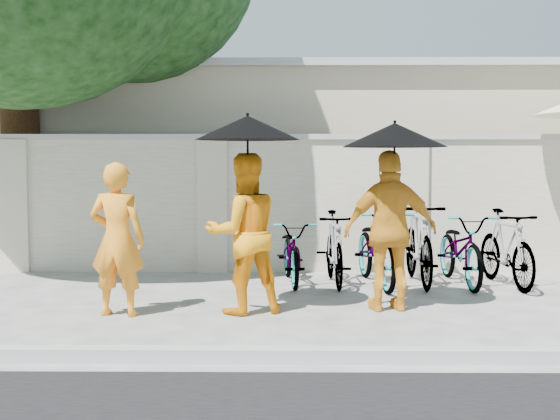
{
  "coord_description": "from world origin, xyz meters",
  "views": [
    {
      "loc": [
        0.14,
        -7.45,
        1.68
      ],
      "look_at": [
        0.04,
        0.81,
        1.1
      ],
      "focal_mm": 45.0,
      "sensor_mm": 36.0,
      "label": 1
    }
  ],
  "objects": [
    {
      "name": "ground",
      "position": [
        0.0,
        0.0,
        0.0
      ],
      "size": [
        80.0,
        80.0,
        0.0
      ],
      "primitive_type": "plane",
      "color": "#B5B2AB"
    },
    {
      "name": "kerb",
      "position": [
        0.0,
        -1.7,
        0.06
      ],
      "size": [
        40.0,
        0.16,
        0.12
      ],
      "primitive_type": "cube",
      "color": "#A4A4A4",
      "rests_on": "ground"
    },
    {
      "name": "compound_wall",
      "position": [
        1.0,
        3.2,
        1.0
      ],
      "size": [
        20.0,
        0.3,
        2.0
      ],
      "primitive_type": "cube",
      "color": "beige",
      "rests_on": "ground"
    },
    {
      "name": "building_behind",
      "position": [
        2.0,
        7.0,
        1.6
      ],
      "size": [
        14.0,
        6.0,
        3.2
      ],
      "primitive_type": "cube",
      "color": "tan",
      "rests_on": "ground"
    },
    {
      "name": "monk_left",
      "position": [
        -1.71,
        0.06,
        0.83
      ],
      "size": [
        0.65,
        0.47,
        1.67
      ],
      "primitive_type": "imported",
      "rotation": [
        0.0,
        0.0,
        3.02
      ],
      "color": "orange",
      "rests_on": "ground"
    },
    {
      "name": "monk_center",
      "position": [
        -0.35,
        0.22,
        0.88
      ],
      "size": [
        1.04,
        0.93,
        1.77
      ],
      "primitive_type": "imported",
      "rotation": [
        0.0,
        0.0,
        3.5
      ],
      "color": "#FF9910",
      "rests_on": "ground"
    },
    {
      "name": "parasol_center",
      "position": [
        -0.3,
        0.14,
        2.04
      ],
      "size": [
        1.13,
        1.13,
        1.17
      ],
      "color": "black",
      "rests_on": "ground"
    },
    {
      "name": "monk_right",
      "position": [
        1.29,
        0.36,
        0.9
      ],
      "size": [
        1.11,
        0.58,
        1.8
      ],
      "primitive_type": "imported",
      "rotation": [
        0.0,
        0.0,
        3.28
      ],
      "color": "orange",
      "rests_on": "ground"
    },
    {
      "name": "parasol_right",
      "position": [
        1.31,
        0.28,
        1.96
      ],
      "size": [
        1.15,
        1.15,
        1.07
      ],
      "color": "black",
      "rests_on": "ground"
    },
    {
      "name": "bike_0",
      "position": [
        0.19,
        2.09,
        0.43
      ],
      "size": [
        0.72,
        1.7,
        0.87
      ],
      "primitive_type": "imported",
      "rotation": [
        0.0,
        0.0,
        0.09
      ],
      "color": "#9C9C9C",
      "rests_on": "ground"
    },
    {
      "name": "bike_1",
      "position": [
        0.76,
        1.96,
        0.5
      ],
      "size": [
        0.55,
        1.69,
        1.0
      ],
      "primitive_type": "imported",
      "rotation": [
        0.0,
        0.0,
        0.05
      ],
      "color": "#9C9C9C",
      "rests_on": "ground"
    },
    {
      "name": "bike_2",
      "position": [
        1.34,
        1.95,
        0.51
      ],
      "size": [
        0.9,
        2.01,
        1.02
      ],
      "primitive_type": "imported",
      "rotation": [
        0.0,
        0.0,
        0.12
      ],
      "color": "#9C9C9C",
      "rests_on": "ground"
    },
    {
      "name": "bike_3",
      "position": [
        1.91,
        2.02,
        0.57
      ],
      "size": [
        0.56,
        1.91,
        1.15
      ],
      "primitive_type": "imported",
      "rotation": [
        0.0,
        0.0,
        -0.01
      ],
      "color": "#9C9C9C",
      "rests_on": "ground"
    },
    {
      "name": "bike_4",
      "position": [
        2.48,
        2.01,
        0.49
      ],
      "size": [
        0.74,
        1.88,
        0.97
      ],
      "primitive_type": "imported",
      "rotation": [
        0.0,
        0.0,
        0.05
      ],
      "color": "#9C9C9C",
      "rests_on": "ground"
    },
    {
      "name": "bike_5",
      "position": [
        3.05,
        1.89,
        0.52
      ],
      "size": [
        0.68,
        1.76,
        1.03
      ],
      "primitive_type": "imported",
      "rotation": [
        0.0,
        0.0,
        0.12
      ],
      "color": "#9C9C9C",
      "rests_on": "ground"
    }
  ]
}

